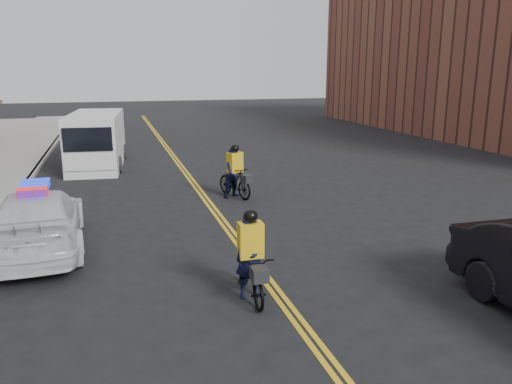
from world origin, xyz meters
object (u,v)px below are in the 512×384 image
Objects in this scene: cargo_van at (96,141)px; cyclist_far at (235,177)px; police_cruiser at (38,220)px; cyclist_near at (251,267)px.

cargo_van reaches higher than cyclist_far.
cargo_van reaches higher than police_cruiser.
cyclist_near is at bearing -72.98° from cargo_van.
cargo_van reaches higher than cyclist_near.
cargo_van is 14.59m from cyclist_near.
police_cruiser is at bearing -91.12° from cargo_van.
cargo_van is (1.15, 10.41, 0.41)m from police_cruiser.
police_cruiser is 5.66m from cyclist_near.
cyclist_far is at bearing 79.30° from cyclist_near.
cyclist_far is (5.68, 3.58, -0.02)m from police_cruiser.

